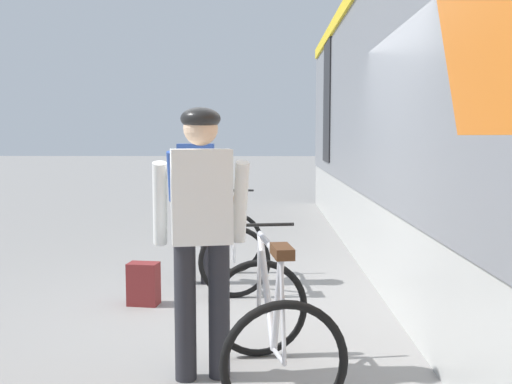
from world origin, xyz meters
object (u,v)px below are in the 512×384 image
object	(u,v)px
cyclist_near_in_blue	(196,186)
bicycle_far_silver	(270,325)
bicycle_near_white	(233,247)
backpack_on_platform	(144,284)
cyclist_far_in_white	(201,219)

from	to	relation	value
cyclist_near_in_blue	bicycle_far_silver	bearing A→B (deg)	-73.17
bicycle_near_white	bicycle_far_silver	world-z (taller)	same
cyclist_near_in_blue	bicycle_near_white	bearing A→B (deg)	-6.51
cyclist_near_in_blue	bicycle_near_white	distance (m)	0.76
cyclist_near_in_blue	backpack_on_platform	bearing A→B (deg)	-116.76
cyclist_near_in_blue	cyclist_far_in_white	size ratio (longest dim) A/B	1.00
cyclist_near_in_blue	backpack_on_platform	size ratio (longest dim) A/B	4.40
cyclist_far_in_white	cyclist_near_in_blue	bearing A→B (deg)	97.85
cyclist_far_in_white	bicycle_near_white	xyz separation A→B (m)	(0.06, 2.38, -0.65)
backpack_on_platform	bicycle_near_white	bearing A→B (deg)	50.93
cyclist_far_in_white	bicycle_near_white	bearing A→B (deg)	88.51
cyclist_near_in_blue	cyclist_far_in_white	bearing A→B (deg)	-82.15
bicycle_near_white	backpack_on_platform	size ratio (longest dim) A/B	2.80
cyclist_near_in_blue	backpack_on_platform	xyz separation A→B (m)	(-0.40, -0.80, -0.85)
backpack_on_platform	bicycle_far_silver	bearing A→B (deg)	-48.63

